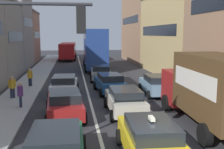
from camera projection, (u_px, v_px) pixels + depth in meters
name	position (u px, v px, depth m)	size (l,w,h in m)	color
sidewalk_left	(33.00, 80.00, 27.22)	(2.60, 64.00, 0.14)	#ACACAC
lane_stripe_left	(84.00, 79.00, 27.94)	(0.16, 60.00, 0.01)	silver
lane_stripe_right	(117.00, 78.00, 28.42)	(0.16, 60.00, 0.01)	silver
building_row_right	(187.00, 23.00, 30.82)	(7.20, 43.90, 12.45)	#9E7556
traffic_light_pole	(18.00, 58.00, 8.24)	(3.58, 0.38, 5.50)	#2D2D33
removalist_box_truck	(209.00, 87.00, 13.37)	(2.94, 7.79, 3.58)	#A51E1E
taxi_centre_lane_front	(150.00, 139.00, 9.94)	(2.20, 4.37, 1.66)	yellow
sedan_left_lane_front	(56.00, 149.00, 9.07)	(2.11, 4.32, 1.49)	#19592D
sedan_centre_lane_second	(125.00, 100.00, 15.75)	(2.09, 4.32, 1.49)	beige
wagon_left_lane_second	(65.00, 103.00, 15.00)	(2.27, 4.40, 1.49)	#A51E1E
hatchback_centre_lane_third	(110.00, 83.00, 21.36)	(2.30, 4.41, 1.49)	#194C8C
sedan_left_lane_third	(64.00, 85.00, 20.43)	(2.20, 4.37, 1.49)	silver
coupe_centre_lane_fourth	(101.00, 72.00, 27.10)	(2.24, 4.38, 1.49)	gray
sedan_right_lane_behind_truck	(157.00, 84.00, 20.63)	(2.20, 4.37, 1.49)	#759EB7
bus_mid_queue_primary	(95.00, 47.00, 35.18)	(2.95, 10.54, 5.06)	navy
bus_far_queue_secondary	(68.00, 50.00, 48.91)	(3.06, 10.58, 2.90)	#B21919
pedestrian_near_kerb	(20.00, 94.00, 16.66)	(0.34, 0.53, 1.66)	#262D47
pedestrian_mid_sidewalk	(30.00, 77.00, 23.36)	(0.48, 0.34, 1.66)	#262D47
pedestrian_far_sidewalk	(12.00, 86.00, 19.00)	(0.46, 0.35, 1.66)	#262D47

